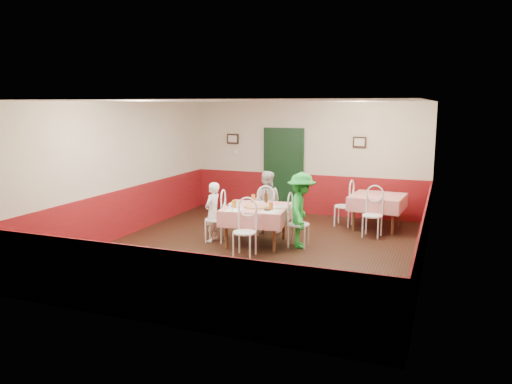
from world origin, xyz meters
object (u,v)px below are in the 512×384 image
(chair_second_b, at_px, (372,216))
(diner_right, at_px, (301,210))
(glass_a, at_px, (234,204))
(wallet, at_px, (267,210))
(chair_right, at_px, (299,224))
(glass_b, at_px, (271,206))
(chair_second_a, at_px, (344,206))
(beer_bottle, at_px, (266,197))
(diner_far, at_px, (266,202))
(chair_left, at_px, (215,219))
(diner_left, at_px, (213,212))
(second_table, at_px, (377,212))
(pizza, at_px, (257,206))
(glass_c, at_px, (253,198))
(chair_near, at_px, (244,232))
(chair_far, at_px, (266,213))
(main_table, at_px, (256,226))

(chair_second_b, distance_m, diner_right, 1.76)
(glass_a, relative_size, wallet, 1.41)
(chair_right, bearing_deg, diner_right, -85.77)
(glass_a, bearing_deg, chair_second_b, 35.01)
(glass_a, relative_size, glass_b, 1.08)
(chair_second_a, height_order, glass_a, glass_a)
(chair_second_a, relative_size, beer_bottle, 3.84)
(wallet, bearing_deg, diner_far, 103.73)
(chair_second_b, bearing_deg, chair_left, -148.14)
(chair_left, bearing_deg, chair_second_a, 125.23)
(chair_second_a, height_order, diner_left, diner_left)
(chair_right, xyz_separation_m, glass_a, (-1.18, -0.40, 0.39))
(chair_left, bearing_deg, glass_b, 74.54)
(wallet, bearing_deg, diner_right, 27.63)
(second_table, relative_size, diner_left, 0.93)
(second_table, relative_size, beer_bottle, 4.78)
(diner_far, relative_size, diner_right, 0.92)
(beer_bottle, distance_m, diner_far, 0.54)
(chair_left, relative_size, beer_bottle, 3.84)
(chair_right, bearing_deg, chair_second_b, -46.09)
(pizza, relative_size, glass_c, 3.15)
(second_table, distance_m, chair_near, 3.58)
(glass_c, relative_size, diner_left, 0.13)
(second_table, height_order, chair_second_b, chair_second_b)
(glass_c, xyz_separation_m, wallet, (0.55, -0.68, -0.07))
(chair_far, distance_m, beer_bottle, 0.63)
(glass_a, distance_m, diner_far, 1.22)
(glass_b, bearing_deg, glass_a, -172.44)
(chair_near, relative_size, diner_left, 0.75)
(diner_left, distance_m, diner_far, 1.27)
(chair_right, xyz_separation_m, beer_bottle, (-0.79, 0.31, 0.43))
(chair_right, height_order, beer_bottle, beer_bottle)
(second_table, relative_size, wallet, 10.18)
(diner_left, bearing_deg, chair_right, 103.20)
(beer_bottle, relative_size, diner_left, 0.19)
(diner_left, bearing_deg, pizza, 99.89)
(glass_c, xyz_separation_m, diner_left, (-0.68, -0.51, -0.23))
(second_table, relative_size, chair_near, 1.24)
(main_table, height_order, diner_right, diner_right)
(glass_b, distance_m, wallet, 0.11)
(glass_b, height_order, diner_left, diner_left)
(glass_c, bearing_deg, wallet, -51.13)
(chair_left, xyz_separation_m, diner_right, (1.74, 0.21, 0.28))
(chair_second_b, xyz_separation_m, beer_bottle, (-2.01, -0.98, 0.43))
(pizza, bearing_deg, beer_bottle, 87.44)
(chair_far, xyz_separation_m, wallet, (0.43, -1.12, 0.32))
(pizza, xyz_separation_m, glass_a, (-0.37, -0.25, 0.06))
(chair_far, distance_m, chair_near, 1.70)
(glass_c, bearing_deg, glass_a, -100.01)
(main_table, height_order, chair_right, chair_right)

